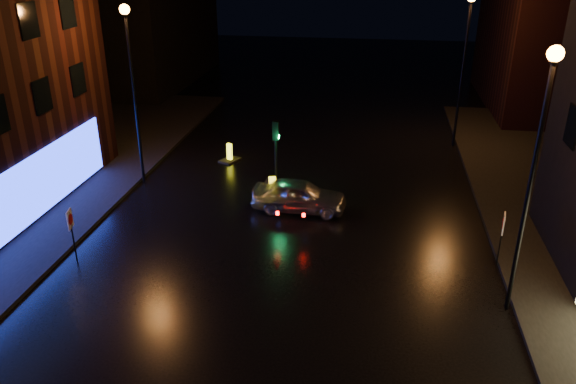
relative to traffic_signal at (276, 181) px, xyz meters
name	(u,v)px	position (x,y,z in m)	size (l,w,h in m)	color
building_far_right	(557,19)	(16.20, 18.00, 5.50)	(8.00, 14.00, 12.00)	black
street_lamp_lfar	(131,69)	(-6.60, 0.00, 5.06)	(0.44, 0.44, 8.37)	black
street_lamp_rnear	(538,146)	(9.00, -8.00, 5.06)	(0.44, 0.44, 8.37)	black
street_lamp_rfar	(465,48)	(9.00, 8.00, 5.06)	(0.44, 0.44, 8.37)	black
traffic_signal	(276,181)	(0.00, 0.00, 0.00)	(1.40, 2.40, 3.45)	black
silver_hatchback	(299,195)	(1.35, -1.85, 0.20)	(1.65, 4.11, 1.40)	#B0B2B8
bollard_near	(272,196)	(0.02, -1.10, -0.25)	(1.23, 1.53, 1.17)	black
bollard_far	(230,157)	(-3.18, 3.53, -0.29)	(1.14, 1.33, 0.98)	black
road_sign_left	(71,224)	(-6.13, -7.51, 1.10)	(0.16, 0.51, 2.14)	black
road_sign_right	(503,228)	(9.10, -5.49, 1.13)	(0.16, 0.53, 2.18)	black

